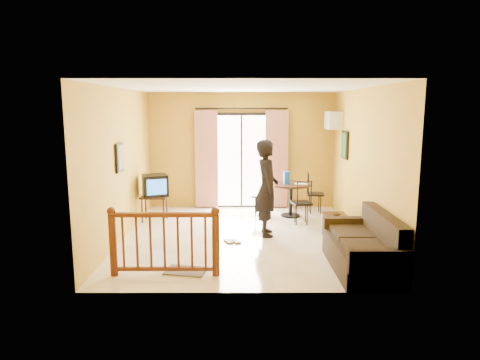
{
  "coord_description": "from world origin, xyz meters",
  "views": [
    {
      "loc": [
        -0.06,
        -7.88,
        2.45
      ],
      "look_at": [
        -0.04,
        0.2,
        1.07
      ],
      "focal_mm": 32.0,
      "sensor_mm": 36.0,
      "label": 1
    }
  ],
  "objects_px": {
    "coffee_table": "(337,222)",
    "standing_person": "(267,188)",
    "dining_table": "(291,190)",
    "television": "(155,185)",
    "sofa": "(365,249)"
  },
  "relations": [
    {
      "from": "coffee_table",
      "to": "television",
      "type": "bearing_deg",
      "value": 165.01
    },
    {
      "from": "dining_table",
      "to": "coffee_table",
      "type": "bearing_deg",
      "value": -62.16
    },
    {
      "from": "standing_person",
      "to": "coffee_table",
      "type": "bearing_deg",
      "value": -91.41
    },
    {
      "from": "coffee_table",
      "to": "standing_person",
      "type": "height_order",
      "value": "standing_person"
    },
    {
      "from": "dining_table",
      "to": "standing_person",
      "type": "distance_m",
      "value": 1.62
    },
    {
      "from": "television",
      "to": "dining_table",
      "type": "relative_size",
      "value": 0.71
    },
    {
      "from": "television",
      "to": "sofa",
      "type": "xyz_separation_m",
      "value": [
        3.73,
        -2.85,
        -0.46
      ]
    },
    {
      "from": "television",
      "to": "sofa",
      "type": "bearing_deg",
      "value": -56.41
    },
    {
      "from": "television",
      "to": "sofa",
      "type": "height_order",
      "value": "television"
    },
    {
      "from": "standing_person",
      "to": "sofa",
      "type": "bearing_deg",
      "value": -145.99
    },
    {
      "from": "dining_table",
      "to": "sofa",
      "type": "xyz_separation_m",
      "value": [
        0.75,
        -3.26,
        -0.26
      ]
    },
    {
      "from": "television",
      "to": "sofa",
      "type": "relative_size",
      "value": 0.35
    },
    {
      "from": "television",
      "to": "coffee_table",
      "type": "relative_size",
      "value": 0.8
    },
    {
      "from": "dining_table",
      "to": "coffee_table",
      "type": "height_order",
      "value": "dining_table"
    },
    {
      "from": "coffee_table",
      "to": "sofa",
      "type": "distance_m",
      "value": 1.86
    }
  ]
}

